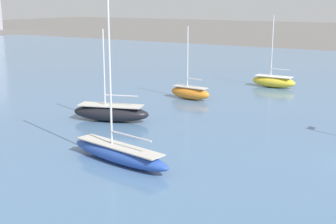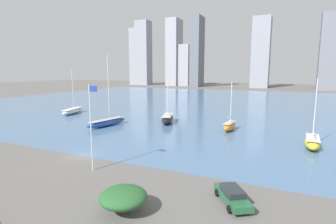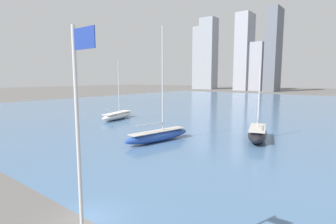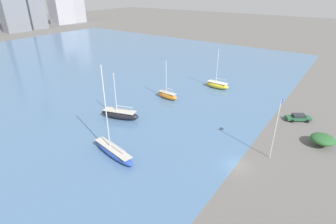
{
  "view_description": "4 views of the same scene",
  "coord_description": "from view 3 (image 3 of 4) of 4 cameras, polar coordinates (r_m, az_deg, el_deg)",
  "views": [
    {
      "loc": [
        -39.6,
        -4.02,
        13.34
      ],
      "look_at": [
        -1.04,
        18.59,
        2.56
      ],
      "focal_mm": 50.0,
      "sensor_mm": 36.0,
      "label": 1
    },
    {
      "loc": [
        26.43,
        -27.96,
        12.13
      ],
      "look_at": [
        7.55,
        13.41,
        4.98
      ],
      "focal_mm": 28.0,
      "sensor_mm": 36.0,
      "label": 2
    },
    {
      "loc": [
        13.34,
        -9.04,
        8.78
      ],
      "look_at": [
        -4.97,
        14.53,
        4.89
      ],
      "focal_mm": 28.0,
      "sensor_mm": 36.0,
      "label": 3
    },
    {
      "loc": [
        -34.66,
        -10.8,
        26.28
      ],
      "look_at": [
        -0.3,
        13.43,
        5.95
      ],
      "focal_mm": 28.0,
      "sensor_mm": 36.0,
      "label": 4
    }
  ],
  "objects": [
    {
      "name": "sailboat_white",
      "position": [
        57.21,
        -10.94,
        -0.72
      ],
      "size": [
        5.11,
        10.52,
        12.38
      ],
      "rotation": [
        0.0,
        0.0,
        0.26
      ],
      "color": "white",
      "rests_on": "harbor_water"
    },
    {
      "name": "sailboat_blue",
      "position": [
        36.59,
        -2.14,
        -5.04
      ],
      "size": [
        3.95,
        11.14,
        15.72
      ],
      "rotation": [
        0.0,
        0.0,
        -0.18
      ],
      "color": "#284CA8",
      "rests_on": "harbor_water"
    },
    {
      "name": "ground_plane",
      "position": [
        18.35,
        -16.99,
        -21.51
      ],
      "size": [
        500.0,
        500.0,
        0.0
      ],
      "primitive_type": "plane",
      "color": "#605E5B"
    },
    {
      "name": "harbor_water",
      "position": [
        80.64,
        28.07,
        0.3
      ],
      "size": [
        180.0,
        140.0,
        0.0
      ],
      "color": "#4C7099",
      "rests_on": "ground_plane"
    },
    {
      "name": "flag_pole",
      "position": [
        10.09,
        -18.58,
        -10.37
      ],
      "size": [
        1.24,
        0.14,
        10.57
      ],
      "color": "silver",
      "rests_on": "ground_plane"
    },
    {
      "name": "sailboat_black",
      "position": [
        39.11,
        18.87,
        -4.45
      ],
      "size": [
        5.03,
        9.16,
        10.23
      ],
      "rotation": [
        0.0,
        0.0,
        0.3
      ],
      "color": "black",
      "rests_on": "harbor_water"
    }
  ]
}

